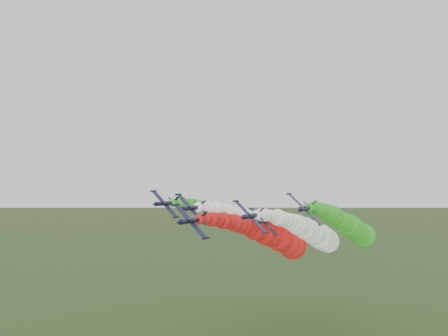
{
  "coord_description": "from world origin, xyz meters",
  "views": [
    {
      "loc": [
        44.33,
        -83.3,
        46.1
      ],
      "look_at": [
        2.47,
        10.15,
        50.71
      ],
      "focal_mm": 35.0,
      "sensor_mm": 36.0,
      "label": 1
    }
  ],
  "objects_px": {
    "jet_lead": "(272,237)",
    "jet_outer_left": "(241,221)",
    "jet_outer_right": "(349,226)",
    "jet_trail": "(313,234)",
    "jet_inner_right": "(311,232)",
    "jet_inner_left": "(262,225)"
  },
  "relations": [
    {
      "from": "jet_inner_right",
      "to": "jet_outer_right",
      "type": "height_order",
      "value": "jet_outer_right"
    },
    {
      "from": "jet_lead",
      "to": "jet_inner_right",
      "type": "distance_m",
      "value": 13.93
    },
    {
      "from": "jet_inner_left",
      "to": "jet_inner_right",
      "type": "xyz_separation_m",
      "value": [
        15.89,
        -0.88,
        -1.62
      ]
    },
    {
      "from": "jet_lead",
      "to": "jet_inner_right",
      "type": "bearing_deg",
      "value": 50.4
    },
    {
      "from": "jet_trail",
      "to": "jet_inner_left",
      "type": "bearing_deg",
      "value": -127.56
    },
    {
      "from": "jet_trail",
      "to": "jet_outer_right",
      "type": "bearing_deg",
      "value": -43.33
    },
    {
      "from": "jet_inner_right",
      "to": "jet_outer_left",
      "type": "distance_m",
      "value": 26.5
    },
    {
      "from": "jet_inner_right",
      "to": "jet_trail",
      "type": "relative_size",
      "value": 1.0
    },
    {
      "from": "jet_lead",
      "to": "jet_inner_right",
      "type": "xyz_separation_m",
      "value": [
        8.87,
        10.73,
        0.63
      ]
    },
    {
      "from": "jet_lead",
      "to": "jet_inner_left",
      "type": "bearing_deg",
      "value": 121.18
    },
    {
      "from": "jet_lead",
      "to": "jet_outer_left",
      "type": "xyz_separation_m",
      "value": [
        -16.75,
        17.17,
        2.66
      ]
    },
    {
      "from": "jet_lead",
      "to": "jet_inner_right",
      "type": "relative_size",
      "value": 1.01
    },
    {
      "from": "jet_inner_left",
      "to": "jet_outer_right",
      "type": "relative_size",
      "value": 1.0
    },
    {
      "from": "jet_outer_left",
      "to": "jet_outer_right",
      "type": "distance_m",
      "value": 36.3
    },
    {
      "from": "jet_lead",
      "to": "jet_outer_left",
      "type": "bearing_deg",
      "value": 134.3
    },
    {
      "from": "jet_inner_right",
      "to": "jet_outer_right",
      "type": "relative_size",
      "value": 1.0
    },
    {
      "from": "jet_outer_left",
      "to": "jet_outer_right",
      "type": "bearing_deg",
      "value": -4.1
    },
    {
      "from": "jet_outer_left",
      "to": "jet_trail",
      "type": "height_order",
      "value": "jet_outer_left"
    },
    {
      "from": "jet_outer_right",
      "to": "jet_trail",
      "type": "xyz_separation_m",
      "value": [
        -14.02,
        13.23,
        -4.06
      ]
    },
    {
      "from": "jet_inner_left",
      "to": "jet_outer_right",
      "type": "xyz_separation_m",
      "value": [
        26.48,
        2.97,
        0.26
      ]
    },
    {
      "from": "jet_lead",
      "to": "jet_trail",
      "type": "relative_size",
      "value": 1.01
    },
    {
      "from": "jet_outer_left",
      "to": "jet_outer_right",
      "type": "xyz_separation_m",
      "value": [
        36.21,
        -2.6,
        -0.14
      ]
    }
  ]
}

